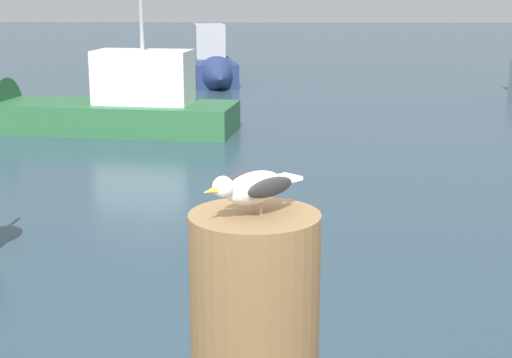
{
  "coord_description": "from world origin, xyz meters",
  "views": [
    {
      "loc": [
        0.2,
        -2.81,
        2.89
      ],
      "look_at": [
        0.16,
        -0.24,
        2.25
      ],
      "focal_mm": 54.63,
      "sensor_mm": 36.0,
      "label": 1
    }
  ],
  "objects": [
    {
      "name": "seagull",
      "position": [
        0.15,
        -0.49,
        2.29
      ],
      "size": [
        0.31,
        0.32,
        0.14
      ],
      "color": "tan",
      "rests_on": "mooring_post"
    },
    {
      "name": "boat_navy",
      "position": [
        -1.54,
        20.85,
        0.5
      ],
      "size": [
        2.02,
        5.31,
        1.9
      ],
      "color": "navy",
      "rests_on": "ground_plane"
    },
    {
      "name": "boat_green",
      "position": [
        -3.79,
        12.86,
        0.47
      ],
      "size": [
        6.36,
        2.43,
        4.47
      ],
      "color": "#2D6B3D",
      "rests_on": "ground_plane"
    }
  ]
}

